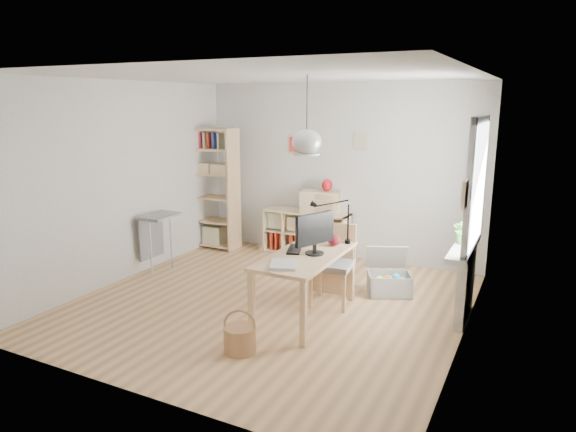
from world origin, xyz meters
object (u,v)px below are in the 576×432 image
at_px(desk, 306,262).
at_px(monitor, 315,231).
at_px(chair, 333,259).
at_px(drawer_chest, 320,202).
at_px(cube_shelf, 306,236).
at_px(tall_bookshelf, 214,183).
at_px(storage_chest, 389,279).

bearing_deg(desk, monitor, 22.86).
xyz_separation_m(chair, drawer_chest, (-0.89, 1.65, 0.34)).
relative_size(desk, chair, 1.55).
height_order(desk, cube_shelf, desk).
bearing_deg(tall_bookshelf, cube_shelf, 10.19).
distance_m(desk, tall_bookshelf, 3.27).
distance_m(tall_bookshelf, drawer_chest, 1.85).
bearing_deg(storage_chest, cube_shelf, 123.19).
bearing_deg(tall_bookshelf, drawer_chest, 7.49).
bearing_deg(drawer_chest, monitor, -81.47).
distance_m(desk, drawer_chest, 2.33).
xyz_separation_m(desk, cube_shelf, (-1.02, 2.23, -0.36)).
distance_m(desk, monitor, 0.37).
bearing_deg(chair, desk, -109.73).
relative_size(desk, cube_shelf, 1.07).
bearing_deg(drawer_chest, storage_chest, -49.31).
height_order(cube_shelf, tall_bookshelf, tall_bookshelf).
height_order(chair, monitor, monitor).
height_order(desk, chair, chair).
distance_m(cube_shelf, storage_chest, 2.00).
bearing_deg(cube_shelf, tall_bookshelf, -169.81).
bearing_deg(chair, storage_chest, 42.36).
distance_m(tall_bookshelf, chair, 3.10).
bearing_deg(drawer_chest, desk, -83.90).
xyz_separation_m(desk, tall_bookshelf, (-2.59, 1.95, 0.43)).
xyz_separation_m(storage_chest, drawer_chest, (-1.42, 1.04, 0.71)).
xyz_separation_m(monitor, drawer_chest, (-0.85, 2.15, -0.12)).
distance_m(tall_bookshelf, storage_chest, 3.46).
bearing_deg(monitor, storage_chest, 86.06).
relative_size(cube_shelf, drawer_chest, 2.30).
xyz_separation_m(chair, monitor, (-0.03, -0.50, 0.46)).
relative_size(cube_shelf, monitor, 2.73).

